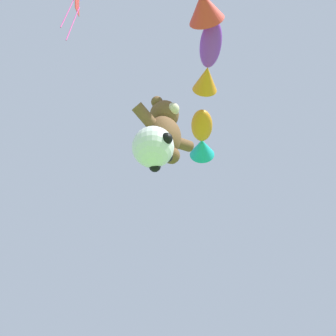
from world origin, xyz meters
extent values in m
ellipsoid|color=brown|center=(1.08, 6.26, 8.95)|extent=(1.04, 0.88, 1.26)
sphere|color=brown|center=(1.08, 6.26, 9.88)|extent=(0.87, 0.87, 0.87)
sphere|color=beige|center=(1.08, 5.89, 9.82)|extent=(0.36, 0.36, 0.36)
sphere|color=brown|center=(0.77, 6.26, 10.22)|extent=(0.36, 0.36, 0.36)
cylinder|color=brown|center=(0.33, 6.26, 9.17)|extent=(0.75, 0.34, 0.59)
sphere|color=brown|center=(0.79, 6.26, 8.35)|extent=(0.47, 0.47, 0.47)
sphere|color=brown|center=(1.39, 6.26, 10.22)|extent=(0.36, 0.36, 0.36)
cylinder|color=brown|center=(1.83, 6.26, 9.17)|extent=(0.75, 0.34, 0.59)
sphere|color=brown|center=(1.36, 6.26, 8.35)|extent=(0.47, 0.47, 0.47)
sphere|color=white|center=(0.52, 6.07, 7.90)|extent=(1.06, 1.06, 1.06)
sphere|color=black|center=(1.01, 6.07, 7.90)|extent=(0.30, 0.30, 0.30)
sphere|color=black|center=(0.41, 6.40, 8.24)|extent=(0.30, 0.30, 0.30)
sphere|color=black|center=(0.52, 5.59, 7.82)|extent=(0.30, 0.30, 0.30)
sphere|color=black|center=(0.75, 6.24, 7.50)|extent=(0.30, 0.30, 0.30)
ellipsoid|color=orange|center=(3.00, 6.38, 11.14)|extent=(1.48, 1.43, 0.63)
cone|color=#19ADB2|center=(3.77, 7.06, 11.14)|extent=(1.15, 1.17, 0.92)
sphere|color=black|center=(2.69, 6.10, 11.31)|extent=(0.16, 0.16, 0.16)
ellipsoid|color=purple|center=(1.23, 4.38, 11.83)|extent=(1.55, 1.62, 0.57)
cone|color=orange|center=(2.05, 5.29, 11.83)|extent=(1.20, 1.21, 0.84)
sphere|color=black|center=(0.90, 4.00, 11.98)|extent=(0.15, 0.15, 0.15)
cone|color=red|center=(0.16, 3.71, 11.67)|extent=(1.24, 1.32, 1.04)
cube|color=red|center=(-2.33, 6.81, 13.22)|extent=(0.69, 0.77, 1.01)
cylinder|color=#E53F9E|center=(-2.46, 6.77, 12.04)|extent=(0.03, 0.14, 1.72)
cylinder|color=#E53F9E|center=(-2.20, 6.78, 11.81)|extent=(0.03, 0.04, 2.18)
camera|label=1|loc=(-3.64, 1.31, 1.00)|focal=40.00mm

